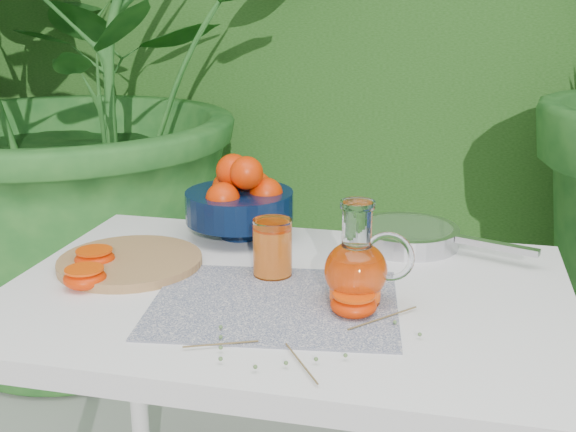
% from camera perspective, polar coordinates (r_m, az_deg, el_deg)
% --- Properties ---
extents(hedge_backdrop, '(8.00, 1.65, 2.50)m').
position_cam_1_polar(hedge_backdrop, '(3.28, 7.61, 15.92)').
color(hedge_backdrop, '#1F4C15').
rests_on(hedge_backdrop, ground).
extents(potted_plant_left, '(2.83, 2.83, 2.02)m').
position_cam_1_polar(potted_plant_left, '(2.66, -16.56, 11.20)').
color(potted_plant_left, '#205D21').
rests_on(potted_plant_left, ground).
extents(white_table, '(1.00, 0.70, 0.75)m').
position_cam_1_polar(white_table, '(1.33, -0.20, -9.02)').
color(white_table, white).
rests_on(white_table, ground).
extents(placemat, '(0.45, 0.37, 0.00)m').
position_cam_1_polar(placemat, '(1.23, -1.08, -6.90)').
color(placemat, '#0B1A42').
rests_on(placemat, white_table).
extents(cutting_board, '(0.32, 0.32, 0.02)m').
position_cam_1_polar(cutting_board, '(1.43, -12.36, -3.57)').
color(cutting_board, tan).
rests_on(cutting_board, white_table).
extents(fruit_bowl, '(0.30, 0.30, 0.18)m').
position_cam_1_polar(fruit_bowl, '(1.55, -3.78, 1.33)').
color(fruit_bowl, black).
rests_on(fruit_bowl, white_table).
extents(juice_pitcher, '(0.16, 0.12, 0.18)m').
position_cam_1_polar(juice_pitcher, '(1.21, 5.48, -4.10)').
color(juice_pitcher, white).
rests_on(juice_pitcher, white_table).
extents(juice_tumbler, '(0.09, 0.09, 0.11)m').
position_cam_1_polar(juice_tumbler, '(1.33, -1.23, -2.60)').
color(juice_tumbler, white).
rests_on(juice_tumbler, white_table).
extents(saute_pan, '(0.40, 0.28, 0.04)m').
position_cam_1_polar(saute_pan, '(1.53, 9.45, -1.48)').
color(saute_pan, silver).
rests_on(saute_pan, white_table).
extents(orange_halves, '(0.60, 0.18, 0.04)m').
position_cam_1_polar(orange_halves, '(1.30, -9.25, -4.92)').
color(orange_halves, '#E63A02').
rests_on(orange_halves, white_table).
extents(thyme_sprigs, '(0.34, 0.28, 0.01)m').
position_cam_1_polar(thyme_sprigs, '(1.10, 1.54, -9.69)').
color(thyme_sprigs, brown).
rests_on(thyme_sprigs, white_table).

